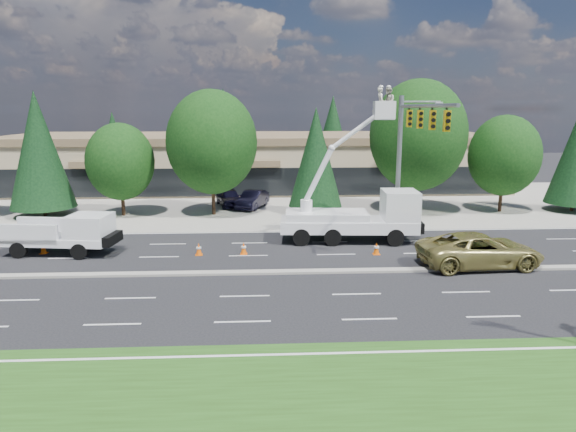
{
  "coord_description": "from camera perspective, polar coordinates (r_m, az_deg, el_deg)",
  "views": [
    {
      "loc": [
        0.83,
        -24.78,
        8.13
      ],
      "look_at": [
        2.22,
        2.61,
        2.4
      ],
      "focal_mm": 32.0,
      "sensor_mm": 36.0,
      "label": 1
    }
  ],
  "objects": [
    {
      "name": "tree_back_a",
      "position": [
        69.49,
        -18.81,
        7.94
      ],
      "size": [
        3.96,
        3.96,
        7.81
      ],
      "color": "#332114",
      "rests_on": "ground"
    },
    {
      "name": "tree_front_c",
      "position": [
        41.41,
        -18.14,
        5.74
      ],
      "size": [
        5.14,
        5.14,
        7.14
      ],
      "color": "#332114",
      "rests_on": "ground"
    },
    {
      "name": "road_median",
      "position": [
        26.07,
        -4.6,
        -6.27
      ],
      "size": [
        120.0,
        0.55,
        0.12
      ],
      "primitive_type": "cube",
      "color": "gray",
      "rests_on": "ground"
    },
    {
      "name": "tree_back_c",
      "position": [
        67.47,
        4.98,
        9.33
      ],
      "size": [
        4.98,
        4.98,
        9.82
      ],
      "color": "#332114",
      "rests_on": "ground"
    },
    {
      "name": "tree_front_b",
      "position": [
        43.3,
        -25.95,
        6.62
      ],
      "size": [
        4.82,
        4.82,
        9.51
      ],
      "color": "#332114",
      "rests_on": "ground"
    },
    {
      "name": "tree_front_g",
      "position": [
        44.31,
        22.89,
        6.2
      ],
      "size": [
        5.56,
        5.56,
        7.71
      ],
      "color": "#332114",
      "rests_on": "ground"
    },
    {
      "name": "traffic_cone_c",
      "position": [
        29.42,
        -4.95,
        -3.6
      ],
      "size": [
        0.4,
        0.4,
        0.7
      ],
      "color": "#F35C07",
      "rests_on": "ground"
    },
    {
      "name": "traffic_cone_b",
      "position": [
        29.57,
        -9.88,
        -3.65
      ],
      "size": [
        0.4,
        0.4,
        0.7
      ],
      "color": "#F35C07",
      "rests_on": "ground"
    },
    {
      "name": "minivan",
      "position": [
        28.74,
        20.55,
        -3.56
      ],
      "size": [
        6.58,
        3.35,
        1.78
      ],
      "primitive_type": "imported",
      "rotation": [
        0.0,
        0.0,
        1.63
      ],
      "color": "#A1954E",
      "rests_on": "ground"
    },
    {
      "name": "tree_back_b",
      "position": [
        66.99,
        -7.14,
        9.67
      ],
      "size": [
        5.43,
        5.43,
        10.7
      ],
      "color": "#332114",
      "rests_on": "ground"
    },
    {
      "name": "tree_back_d",
      "position": [
        70.12,
        14.86,
        8.95
      ],
      "size": [
        4.84,
        4.84,
        9.53
      ],
      "color": "#332114",
      "rests_on": "ground"
    },
    {
      "name": "parked_car_east",
      "position": [
        42.93,
        -3.97,
        1.85
      ],
      "size": [
        2.91,
        4.68,
        1.46
      ],
      "primitive_type": "imported",
      "rotation": [
        0.0,
        0.0,
        -0.33
      ],
      "color": "black",
      "rests_on": "ground"
    },
    {
      "name": "traffic_cone_d",
      "position": [
        29.7,
        9.8,
        -3.58
      ],
      "size": [
        0.4,
        0.4,
        0.7
      ],
      "color": "#F35C07",
      "rests_on": "ground"
    },
    {
      "name": "signal_mast",
      "position": [
        33.19,
        13.33,
        7.91
      ],
      "size": [
        2.76,
        10.16,
        9.0
      ],
      "color": "gray",
      "rests_on": "ground"
    },
    {
      "name": "strip_mall",
      "position": [
        55.01,
        -3.77,
        6.25
      ],
      "size": [
        50.4,
        15.4,
        5.5
      ],
      "color": "tan",
      "rests_on": "ground"
    },
    {
      "name": "tree_front_e",
      "position": [
        40.17,
        3.09,
        6.53
      ],
      "size": [
        4.21,
        4.21,
        8.29
      ],
      "color": "#332114",
      "rests_on": "ground"
    },
    {
      "name": "bucket_truck",
      "position": [
        32.11,
        7.99,
        0.64
      ],
      "size": [
        8.56,
        3.19,
        9.51
      ],
      "rotation": [
        0.0,
        0.0,
        -0.07
      ],
      "color": "white",
      "rests_on": "ground"
    },
    {
      "name": "traffic_cone_a",
      "position": [
        32.62,
        -25.55,
        -3.19
      ],
      "size": [
        0.4,
        0.4,
        0.7
      ],
      "color": "#F35C07",
      "rests_on": "ground"
    },
    {
      "name": "ground",
      "position": [
        26.09,
        -4.6,
        -6.39
      ],
      "size": [
        140.0,
        140.0,
        0.0
      ],
      "primitive_type": "plane",
      "color": "black",
      "rests_on": "ground"
    },
    {
      "name": "concrete_apron",
      "position": [
        45.52,
        -3.9,
        1.49
      ],
      "size": [
        140.0,
        22.0,
        0.01
      ],
      "primitive_type": "cube",
      "color": "gray",
      "rests_on": "ground"
    },
    {
      "name": "parked_car_west",
      "position": [
        44.07,
        -6.54,
        2.09
      ],
      "size": [
        2.84,
        4.71,
        1.5
      ],
      "primitive_type": "imported",
      "rotation": [
        0.0,
        0.0,
        0.26
      ],
      "color": "black",
      "rests_on": "ground"
    },
    {
      "name": "utility_pickup",
      "position": [
        31.84,
        -23.46,
        -2.23
      ],
      "size": [
        6.25,
        2.97,
        2.3
      ],
      "rotation": [
        0.0,
        0.0,
        -0.13
      ],
      "color": "white",
      "rests_on": "ground"
    },
    {
      "name": "tree_front_f",
      "position": [
        41.65,
        14.26,
        8.67
      ],
      "size": [
        7.53,
        7.53,
        10.45
      ],
      "color": "#332114",
      "rests_on": "ground"
    },
    {
      "name": "tree_front_d",
      "position": [
        40.04,
        -8.47,
        8.11
      ],
      "size": [
        6.94,
        6.94,
        9.63
      ],
      "color": "#332114",
      "rests_on": "ground"
    }
  ]
}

